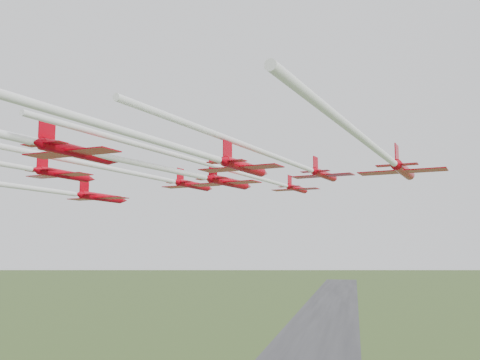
% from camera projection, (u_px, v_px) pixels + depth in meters
% --- Properties ---
extents(runway, '(38.00, 900.00, 0.04)m').
position_uv_depth(runway, '(320.00, 332.00, 259.59)').
color(runway, '#2F2F31').
rests_on(runway, ground).
extents(jet_lead, '(19.45, 63.14, 2.46)m').
position_uv_depth(jet_lead, '(253.00, 177.00, 77.76)').
color(jet_lead, '#AD000F').
extents(jet_row2_left, '(15.68, 48.62, 2.91)m').
position_uv_depth(jet_row2_left, '(158.00, 178.00, 81.07)').
color(jet_row2_left, '#AD000F').
extents(jet_row2_right, '(17.26, 51.27, 2.73)m').
position_uv_depth(jet_row2_right, '(294.00, 164.00, 69.08)').
color(jet_row2_right, '#AD000F').
extents(jet_row3_left, '(13.44, 45.24, 2.90)m').
position_uv_depth(jet_row3_left, '(60.00, 192.00, 74.52)').
color(jet_row3_left, '#AD000F').
extents(jet_row3_mid, '(21.28, 60.06, 2.91)m').
position_uv_depth(jet_row3_mid, '(161.00, 168.00, 60.07)').
color(jet_row3_mid, '#AD000F').
extents(jet_row3_right, '(14.75, 45.55, 2.93)m').
position_uv_depth(jet_row3_right, '(389.00, 159.00, 53.73)').
color(jet_row3_right, '#AD000F').
extents(jet_row4_right, '(14.38, 42.68, 2.61)m').
position_uv_depth(jet_row4_right, '(199.00, 154.00, 47.43)').
color(jet_row4_right, '#AD000F').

